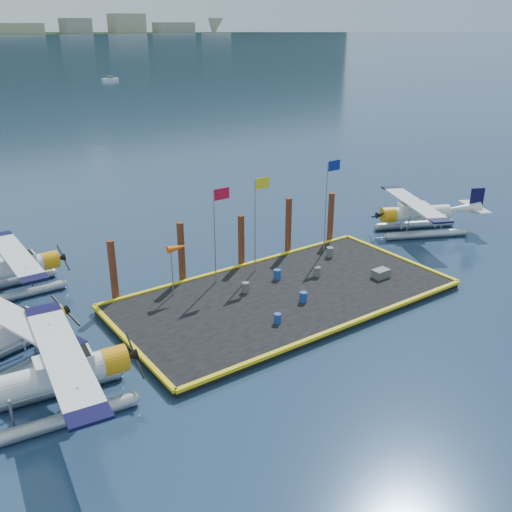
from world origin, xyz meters
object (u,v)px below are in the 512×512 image
at_px(piling_3, 288,228).
at_px(flagpole_red, 217,221).
at_px(flagpole_yellow, 258,211).
at_px(piling_1, 182,254).
at_px(windsock, 178,249).
at_px(piling_4, 331,219).
at_px(seaplane_c, 12,271).
at_px(seaplane_b, 7,339).
at_px(drum_1, 303,297).
at_px(seaplane_a, 56,380).
at_px(drum_0, 245,287).
at_px(crate, 381,273).
at_px(piling_0, 113,273).
at_px(drum_4, 330,252).
at_px(flagpole_blue, 329,193).
at_px(piling_2, 241,242).
at_px(drum_5, 277,274).
at_px(drum_3, 278,318).
at_px(seaplane_d, 417,215).
at_px(drum_2, 317,271).

bearing_deg(piling_3, flagpole_red, -166.75).
relative_size(flagpole_yellow, piling_1, 1.48).
bearing_deg(piling_1, windsock, -122.66).
bearing_deg(piling_4, seaplane_c, 166.96).
xyz_separation_m(seaplane_b, drum_1, (15.54, -3.44, -0.80)).
relative_size(seaplane_a, drum_0, 16.45).
height_order(crate, flagpole_yellow, flagpole_yellow).
bearing_deg(piling_0, drum_4, -9.92).
height_order(flagpole_blue, piling_2, flagpole_blue).
bearing_deg(flagpole_red, drum_5, -30.05).
xyz_separation_m(seaplane_b, flagpole_yellow, (16.00, 1.84, 3.01)).
bearing_deg(flagpole_blue, drum_4, -117.72).
bearing_deg(flagpole_yellow, seaplane_b, -173.44).
xyz_separation_m(seaplane_b, flagpole_blue, (21.99, 1.84, 3.18)).
relative_size(drum_4, crate, 0.63).
relative_size(seaplane_a, drum_1, 16.75).
relative_size(drum_3, piling_0, 0.14).
bearing_deg(piling_4, seaplane_d, -16.63).
height_order(crate, piling_3, piling_3).
distance_m(piling_2, piling_4, 8.00).
xyz_separation_m(crate, windsock, (-11.54, 5.46, 2.56)).
bearing_deg(windsock, piling_3, 9.53).
height_order(crate, piling_1, piling_1).
relative_size(seaplane_d, flagpole_yellow, 1.53).
bearing_deg(drum_0, piling_2, 59.34).
bearing_deg(flagpole_yellow, drum_5, -83.20).
distance_m(seaplane_b, piling_3, 20.10).
relative_size(drum_5, flagpole_yellow, 0.10).
bearing_deg(piling_4, seaplane_a, -160.24).
height_order(drum_2, windsock, windsock).
height_order(drum_4, flagpole_blue, flagpole_blue).
bearing_deg(piling_4, seaplane_b, -171.77).
height_order(seaplane_c, drum_2, seaplane_c).
bearing_deg(crate, drum_5, 147.23).
bearing_deg(drum_5, piling_2, 96.99).
bearing_deg(flagpole_red, crate, -31.79).
height_order(seaplane_b, seaplane_d, seaplane_d).
bearing_deg(seaplane_d, seaplane_c, 100.96).
bearing_deg(seaplane_b, drum_3, 52.93).
height_order(drum_3, piling_0, piling_0).
distance_m(drum_1, drum_4, 7.34).
relative_size(seaplane_a, drum_5, 15.91).
xyz_separation_m(seaplane_d, piling_3, (-11.22, 2.16, 0.64)).
relative_size(windsock, piling_1, 0.74).
distance_m(drum_5, piling_2, 3.68).
distance_m(seaplane_d, piling_3, 11.44).
bearing_deg(drum_3, crate, 6.15).
xyz_separation_m(seaplane_d, flagpole_red, (-18.01, 0.56, 2.88)).
height_order(drum_5, piling_0, piling_0).
xyz_separation_m(drum_1, flagpole_red, (-2.54, 5.28, 3.69)).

